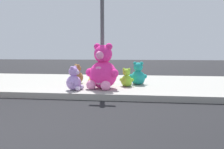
{
  "coord_description": "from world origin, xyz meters",
  "views": [
    {
      "loc": [
        2.13,
        -2.1,
        1.12
      ],
      "look_at": [
        1.38,
        3.6,
        0.55
      ],
      "focal_mm": 36.66,
      "sensor_mm": 36.0,
      "label": 1
    }
  ],
  "objects_px": {
    "plush_pink_large": "(103,71)",
    "plush_teal": "(138,75)",
    "plush_brown": "(77,76)",
    "plush_lavender": "(74,80)",
    "sign_pole": "(102,26)",
    "plush_yellow": "(94,76)",
    "plush_lime": "(127,79)",
    "plush_white": "(108,76)"
  },
  "relations": [
    {
      "from": "plush_pink_large",
      "to": "plush_teal",
      "type": "distance_m",
      "value": 1.29
    },
    {
      "from": "plush_brown",
      "to": "plush_lavender",
      "type": "height_order",
      "value": "plush_lavender"
    },
    {
      "from": "sign_pole",
      "to": "plush_lavender",
      "type": "distance_m",
      "value": 1.81
    },
    {
      "from": "plush_teal",
      "to": "plush_yellow",
      "type": "relative_size",
      "value": 1.25
    },
    {
      "from": "sign_pole",
      "to": "plush_yellow",
      "type": "xyz_separation_m",
      "value": [
        -0.36,
        0.52,
        -1.48
      ]
    },
    {
      "from": "plush_pink_large",
      "to": "plush_teal",
      "type": "bearing_deg",
      "value": 44.15
    },
    {
      "from": "plush_lime",
      "to": "plush_lavender",
      "type": "relative_size",
      "value": 0.84
    },
    {
      "from": "sign_pole",
      "to": "plush_brown",
      "type": "distance_m",
      "value": 1.72
    },
    {
      "from": "plush_white",
      "to": "plush_pink_large",
      "type": "bearing_deg",
      "value": -87.87
    },
    {
      "from": "plush_white",
      "to": "plush_lavender",
      "type": "xyz_separation_m",
      "value": [
        -0.62,
        -1.62,
        0.04
      ]
    },
    {
      "from": "plush_pink_large",
      "to": "plush_yellow",
      "type": "relative_size",
      "value": 2.18
    },
    {
      "from": "plush_yellow",
      "to": "plush_white",
      "type": "xyz_separation_m",
      "value": [
        0.42,
        0.18,
        -0.01
      ]
    },
    {
      "from": "sign_pole",
      "to": "plush_teal",
      "type": "height_order",
      "value": "sign_pole"
    },
    {
      "from": "plush_yellow",
      "to": "plush_brown",
      "type": "relative_size",
      "value": 0.92
    },
    {
      "from": "plush_teal",
      "to": "plush_yellow",
      "type": "bearing_deg",
      "value": 171.28
    },
    {
      "from": "plush_lavender",
      "to": "plush_lime",
      "type": "bearing_deg",
      "value": 32.24
    },
    {
      "from": "plush_teal",
      "to": "plush_pink_large",
      "type": "bearing_deg",
      "value": -135.85
    },
    {
      "from": "plush_lime",
      "to": "plush_lavender",
      "type": "height_order",
      "value": "plush_lavender"
    },
    {
      "from": "sign_pole",
      "to": "plush_pink_large",
      "type": "bearing_deg",
      "value": -79.59
    },
    {
      "from": "plush_white",
      "to": "plush_brown",
      "type": "bearing_deg",
      "value": -156.48
    },
    {
      "from": "plush_yellow",
      "to": "plush_white",
      "type": "distance_m",
      "value": 0.46
    },
    {
      "from": "plush_pink_large",
      "to": "plush_lavender",
      "type": "distance_m",
      "value": 0.79
    },
    {
      "from": "sign_pole",
      "to": "plush_teal",
      "type": "bearing_deg",
      "value": 16.62
    },
    {
      "from": "plush_teal",
      "to": "plush_lime",
      "type": "xyz_separation_m",
      "value": [
        -0.32,
        -0.42,
        -0.06
      ]
    },
    {
      "from": "sign_pole",
      "to": "plush_lavender",
      "type": "xyz_separation_m",
      "value": [
        -0.56,
        -0.92,
        -1.45
      ]
    },
    {
      "from": "plush_brown",
      "to": "plush_white",
      "type": "bearing_deg",
      "value": 23.52
    },
    {
      "from": "plush_lime",
      "to": "plush_brown",
      "type": "relative_size",
      "value": 0.87
    },
    {
      "from": "plush_teal",
      "to": "plush_white",
      "type": "relative_size",
      "value": 1.32
    },
    {
      "from": "sign_pole",
      "to": "plush_white",
      "type": "relative_size",
      "value": 6.16
    },
    {
      "from": "plush_lime",
      "to": "plush_brown",
      "type": "height_order",
      "value": "plush_brown"
    },
    {
      "from": "plush_teal",
      "to": "plush_lavender",
      "type": "bearing_deg",
      "value": -142.36
    },
    {
      "from": "sign_pole",
      "to": "plush_brown",
      "type": "relative_size",
      "value": 5.34
    },
    {
      "from": "sign_pole",
      "to": "plush_brown",
      "type": "height_order",
      "value": "sign_pole"
    },
    {
      "from": "plush_pink_large",
      "to": "plush_lavender",
      "type": "xyz_separation_m",
      "value": [
        -0.67,
        -0.34,
        -0.23
      ]
    },
    {
      "from": "plush_white",
      "to": "plush_lime",
      "type": "bearing_deg",
      "value": -51.44
    },
    {
      "from": "plush_white",
      "to": "plush_brown",
      "type": "xyz_separation_m",
      "value": [
        -0.92,
        -0.4,
        0.03
      ]
    },
    {
      "from": "sign_pole",
      "to": "plush_yellow",
      "type": "height_order",
      "value": "sign_pole"
    },
    {
      "from": "plush_teal",
      "to": "plush_white",
      "type": "height_order",
      "value": "plush_teal"
    },
    {
      "from": "sign_pole",
      "to": "plush_white",
      "type": "bearing_deg",
      "value": 85.1
    },
    {
      "from": "plush_white",
      "to": "plush_lavender",
      "type": "relative_size",
      "value": 0.84
    },
    {
      "from": "plush_yellow",
      "to": "plush_brown",
      "type": "xyz_separation_m",
      "value": [
        -0.5,
        -0.22,
        0.02
      ]
    },
    {
      "from": "plush_yellow",
      "to": "plush_teal",
      "type": "bearing_deg",
      "value": -8.72
    }
  ]
}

